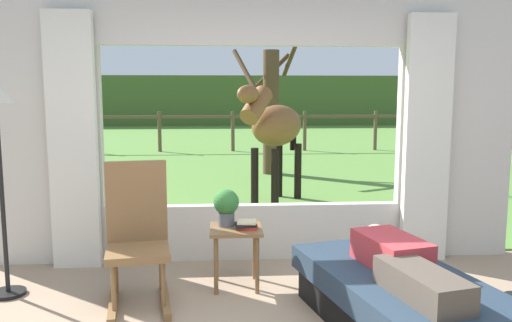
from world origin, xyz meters
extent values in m
cube|color=beige|center=(-2.02, 2.26, 1.27)|extent=(1.15, 0.12, 2.55)
cube|color=beige|center=(2.02, 2.26, 1.27)|extent=(1.15, 0.12, 2.55)
cube|color=beige|center=(0.00, 2.26, 0.28)|extent=(2.90, 0.12, 0.55)
cube|color=beige|center=(0.00, 2.26, 2.33)|extent=(2.90, 0.12, 0.45)
cube|color=silver|center=(-1.69, 2.12, 1.20)|extent=(0.44, 0.10, 2.40)
cube|color=silver|center=(1.69, 2.12, 1.20)|extent=(0.44, 0.10, 2.40)
cube|color=#568438|center=(0.00, 13.16, 0.01)|extent=(36.00, 21.68, 0.02)
cube|color=#445F2B|center=(0.00, 23.00, 1.20)|extent=(36.00, 2.00, 2.40)
cube|color=black|center=(0.90, 0.59, 0.12)|extent=(1.18, 1.72, 0.24)
cube|color=#233342|center=(0.90, 0.59, 0.33)|extent=(1.28, 1.86, 0.18)
cube|color=#B23338|center=(0.90, 0.74, 0.53)|extent=(0.47, 0.66, 0.22)
cube|color=#4C4238|center=(0.90, 0.16, 0.51)|extent=(0.43, 0.73, 0.18)
sphere|color=tan|center=(0.90, 1.12, 0.53)|extent=(0.20, 0.20, 0.20)
cube|color=brown|center=(-0.96, 1.14, 0.44)|extent=(0.55, 0.55, 0.06)
cube|color=brown|center=(-0.99, 1.34, 0.78)|extent=(0.48, 0.13, 0.68)
cube|color=brown|center=(-1.16, 1.11, 0.03)|extent=(0.17, 0.68, 0.06)
cube|color=brown|center=(-0.76, 1.17, 0.03)|extent=(0.17, 0.68, 0.06)
cylinder|color=brown|center=(-1.11, 0.93, 0.24)|extent=(0.04, 0.04, 0.38)
cylinder|color=brown|center=(-0.75, 0.99, 0.24)|extent=(0.04, 0.04, 0.38)
cylinder|color=brown|center=(-1.17, 1.29, 0.24)|extent=(0.04, 0.04, 0.38)
cylinder|color=brown|center=(-0.81, 1.34, 0.24)|extent=(0.04, 0.04, 0.38)
cube|color=brown|center=(-0.19, 1.50, 0.51)|extent=(0.44, 0.44, 0.03)
cylinder|color=brown|center=(-0.36, 1.33, 0.24)|extent=(0.04, 0.04, 0.49)
cylinder|color=brown|center=(-0.02, 1.33, 0.24)|extent=(0.04, 0.04, 0.49)
cylinder|color=brown|center=(-0.36, 1.67, 0.24)|extent=(0.04, 0.04, 0.49)
cylinder|color=brown|center=(-0.02, 1.67, 0.24)|extent=(0.04, 0.04, 0.49)
cylinder|color=#4C5156|center=(-0.27, 1.56, 0.58)|extent=(0.14, 0.14, 0.12)
sphere|color=#2D6B2D|center=(-0.27, 1.56, 0.73)|extent=(0.22, 0.22, 0.22)
cube|color=#B22D28|center=(-0.09, 1.45, 0.53)|extent=(0.17, 0.14, 0.02)
cube|color=black|center=(-0.11, 1.45, 0.56)|extent=(0.18, 0.14, 0.03)
cube|color=beige|center=(-0.10, 1.45, 0.58)|extent=(0.17, 0.15, 0.02)
cylinder|color=black|center=(-2.08, 1.44, 0.01)|extent=(0.28, 0.28, 0.03)
cylinder|color=black|center=(-2.08, 1.44, 0.79)|extent=(0.04, 0.04, 1.58)
ellipsoid|color=brown|center=(0.51, 4.78, 1.17)|extent=(1.11, 1.35, 0.60)
cylinder|color=brown|center=(0.16, 4.19, 1.48)|extent=(0.53, 0.65, 0.53)
ellipsoid|color=brown|center=(0.04, 3.99, 1.63)|extent=(0.42, 0.51, 0.24)
cube|color=black|center=(0.20, 4.26, 1.51)|extent=(0.29, 0.41, 0.32)
cylinder|color=black|center=(0.82, 5.29, 1.02)|extent=(0.14, 0.14, 0.55)
cylinder|color=black|center=(0.43, 4.34, 0.45)|extent=(0.11, 0.11, 0.85)
cylinder|color=black|center=(0.16, 4.50, 0.45)|extent=(0.11, 0.11, 0.85)
cylinder|color=black|center=(0.86, 5.06, 0.45)|extent=(0.11, 0.11, 0.85)
cylinder|color=black|center=(0.59, 5.22, 0.45)|extent=(0.11, 0.11, 0.85)
cylinder|color=#4C3823|center=(0.68, 7.51, 1.24)|extent=(0.32, 0.32, 2.45)
cylinder|color=#47331E|center=(0.19, 7.31, 1.99)|extent=(0.55, 1.16, 1.03)
cylinder|color=#47331E|center=(1.13, 7.63, 2.46)|extent=(0.35, 1.03, 0.97)
cylinder|color=#47331E|center=(0.65, 7.93, 1.99)|extent=(0.93, 0.15, 0.91)
cylinder|color=brown|center=(-6.00, 11.50, 0.57)|extent=(0.10, 0.10, 1.10)
cylinder|color=brown|center=(-4.00, 11.50, 0.57)|extent=(0.10, 0.10, 1.10)
cylinder|color=brown|center=(-2.00, 11.50, 0.57)|extent=(0.10, 0.10, 1.10)
cylinder|color=brown|center=(0.00, 11.50, 0.57)|extent=(0.10, 0.10, 1.10)
cylinder|color=brown|center=(2.00, 11.50, 0.57)|extent=(0.10, 0.10, 1.10)
cylinder|color=brown|center=(4.00, 11.50, 0.57)|extent=(0.10, 0.10, 1.10)
cylinder|color=brown|center=(6.00, 11.50, 0.57)|extent=(0.10, 0.10, 1.10)
cube|color=brown|center=(0.00, 11.50, 0.97)|extent=(16.00, 0.06, 0.08)
camera|label=1|loc=(-0.30, -2.80, 1.67)|focal=36.46mm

